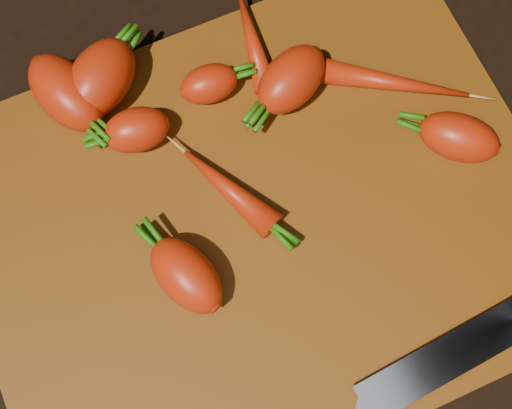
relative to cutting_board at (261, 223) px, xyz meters
name	(u,v)px	position (x,y,z in m)	size (l,w,h in m)	color
ground	(261,226)	(0.00, 0.00, -0.01)	(2.00, 2.00, 0.01)	black
cutting_board	(261,223)	(0.00, 0.00, 0.00)	(0.50, 0.40, 0.01)	#763C0A
carrot_0	(100,79)	(-0.08, 0.17, 0.03)	(0.08, 0.05, 0.05)	red
carrot_1	(136,130)	(-0.07, 0.11, 0.03)	(0.06, 0.04, 0.04)	red
carrot_2	(66,93)	(-0.11, 0.17, 0.03)	(0.09, 0.05, 0.05)	red
carrot_3	(186,275)	(-0.08, -0.02, 0.03)	(0.07, 0.04, 0.04)	red
carrot_4	(291,79)	(0.07, 0.10, 0.03)	(0.08, 0.05, 0.05)	red
carrot_5	(209,84)	(0.01, 0.13, 0.02)	(0.05, 0.03, 0.03)	red
carrot_6	(459,137)	(0.19, -0.01, 0.03)	(0.07, 0.04, 0.04)	red
carrot_7	(252,40)	(0.06, 0.16, 0.02)	(0.11, 0.02, 0.02)	red
carrot_8	(392,82)	(0.16, 0.07, 0.02)	(0.14, 0.02, 0.02)	red
carrot_9	(229,189)	(-0.02, 0.03, 0.02)	(0.10, 0.03, 0.03)	red
knife	(478,341)	(0.12, -0.17, 0.01)	(0.30, 0.05, 0.02)	gray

